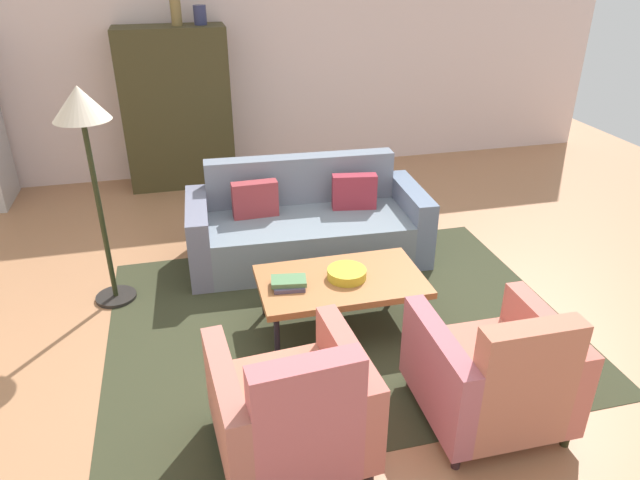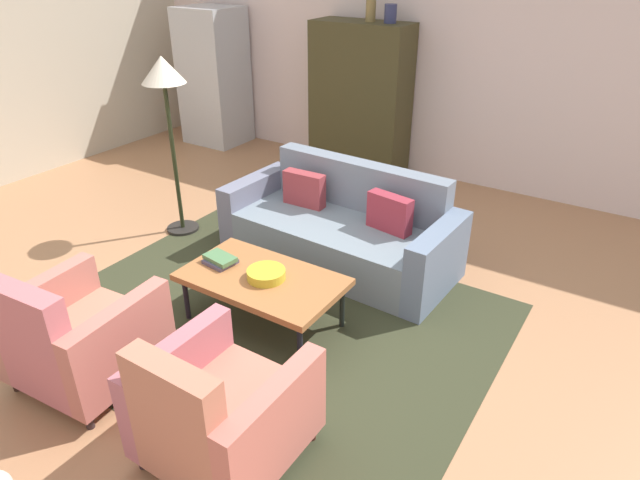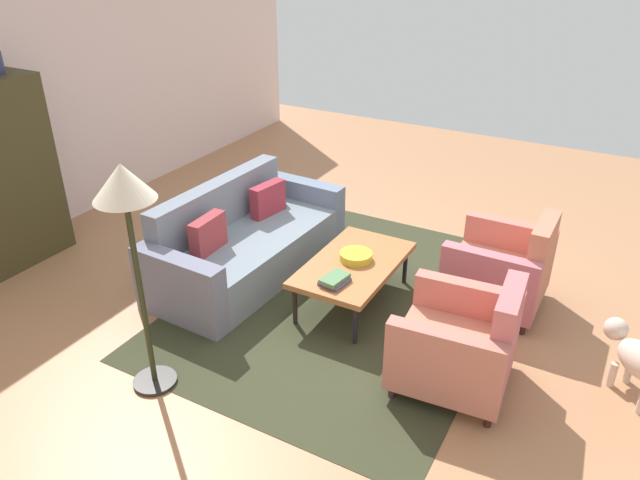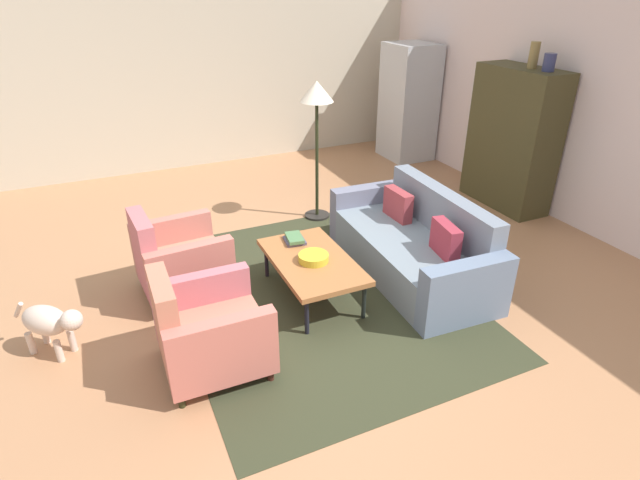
{
  "view_description": "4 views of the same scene",
  "coord_description": "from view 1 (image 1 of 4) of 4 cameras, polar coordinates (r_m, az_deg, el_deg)",
  "views": [
    {
      "loc": [
        -1.04,
        -3.41,
        2.57
      ],
      "look_at": [
        -0.08,
        0.48,
        0.53
      ],
      "focal_mm": 32.45,
      "sensor_mm": 36.0,
      "label": 1
    },
    {
      "loc": [
        2.23,
        -2.66,
        2.6
      ],
      "look_at": [
        0.26,
        0.4,
        0.65
      ],
      "focal_mm": 31.22,
      "sensor_mm": 36.0,
      "label": 2
    },
    {
      "loc": [
        -4.14,
        -1.89,
        3.01
      ],
      "look_at": [
        -0.22,
        0.28,
        0.66
      ],
      "focal_mm": 33.9,
      "sensor_mm": 36.0,
      "label": 3
    },
    {
      "loc": [
        3.82,
        -1.6,
        2.79
      ],
      "look_at": [
        -0.02,
        0.14,
        0.6
      ],
      "focal_mm": 28.6,
      "sensor_mm": 36.0,
      "label": 4
    }
  ],
  "objects": [
    {
      "name": "armchair_right",
      "position": [
        3.58,
        16.88,
        -12.76
      ],
      "size": [
        0.81,
        0.81,
        0.88
      ],
      "rotation": [
        0.0,
        0.0,
        -0.01
      ],
      "color": "#382723",
      "rests_on": "ground"
    },
    {
      "name": "wall_back",
      "position": [
        7.29,
        -5.79,
        17.69
      ],
      "size": [
        8.87,
        0.12,
        2.8
      ],
      "primitive_type": "cube",
      "color": "silver",
      "rests_on": "ground"
    },
    {
      "name": "cabinet",
      "position": [
        6.98,
        -13.9,
        12.44
      ],
      "size": [
        1.2,
        0.51,
        1.8
      ],
      "color": "#3D371D",
      "rests_on": "ground"
    },
    {
      "name": "book_stack",
      "position": [
        4.1,
        -3.1,
        -4.23
      ],
      "size": [
        0.27,
        0.22,
        0.06
      ],
      "color": "#504963",
      "rests_on": "coffee_table"
    },
    {
      "name": "armchair_left",
      "position": [
        3.23,
        -2.68,
        -16.59
      ],
      "size": [
        0.86,
        0.86,
        0.88
      ],
      "rotation": [
        0.0,
        0.0,
        0.08
      ],
      "color": "#341E23",
      "rests_on": "ground"
    },
    {
      "name": "ground_plane",
      "position": [
        4.4,
        2.5,
        -8.76
      ],
      "size": [
        10.65,
        10.65,
        0.0
      ],
      "primitive_type": "plane",
      "color": "#AE7751"
    },
    {
      "name": "couch",
      "position": [
        5.28,
        -1.38,
        1.44
      ],
      "size": [
        2.14,
        0.99,
        0.86
      ],
      "rotation": [
        0.0,
        0.0,
        3.1
      ],
      "color": "slate",
      "rests_on": "ground"
    },
    {
      "name": "fruit_bowl",
      "position": [
        4.2,
        2.65,
        -3.33
      ],
      "size": [
        0.29,
        0.29,
        0.07
      ],
      "primitive_type": "cylinder",
      "color": "gold",
      "rests_on": "coffee_table"
    },
    {
      "name": "coffee_table",
      "position": [
        4.22,
        2.08,
        -4.23
      ],
      "size": [
        1.2,
        0.7,
        0.41
      ],
      "color": "black",
      "rests_on": "ground"
    },
    {
      "name": "vase_round",
      "position": [
        6.81,
        -11.75,
        20.9
      ],
      "size": [
        0.14,
        0.14,
        0.2
      ],
      "primitive_type": "cylinder",
      "color": "navy",
      "rests_on": "cabinet"
    },
    {
      "name": "vase_tall",
      "position": [
        6.8,
        -14.04,
        21.11
      ],
      "size": [
        0.11,
        0.11,
        0.3
      ],
      "primitive_type": "cylinder",
      "color": "olive",
      "rests_on": "cabinet"
    },
    {
      "name": "area_rug",
      "position": [
        4.47,
        1.83,
        -8.0
      ],
      "size": [
        3.4,
        2.6,
        0.01
      ],
      "primitive_type": "cube",
      "color": "#323522",
      "rests_on": "ground"
    },
    {
      "name": "floor_lamp",
      "position": [
        4.46,
        -22.27,
        10.45
      ],
      "size": [
        0.4,
        0.4,
        1.72
      ],
      "color": "black",
      "rests_on": "ground"
    }
  ]
}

